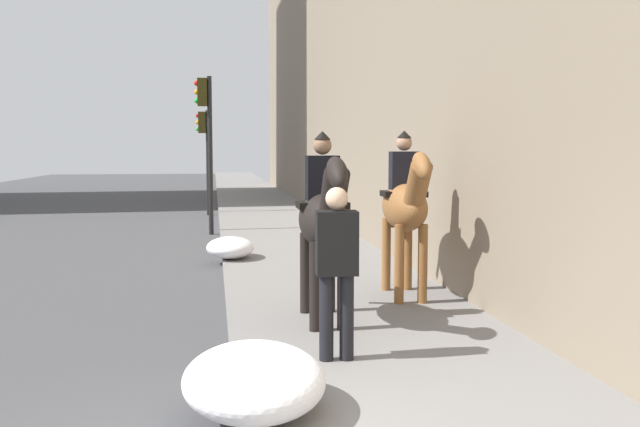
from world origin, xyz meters
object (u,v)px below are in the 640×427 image
(pedestrian_greeting, at_px, (337,262))
(traffic_light_far_curb, at_px, (205,145))
(mounted_horse_near, at_px, (324,217))
(mounted_horse_far, at_px, (405,205))
(traffic_light_near_curb, at_px, (207,130))

(pedestrian_greeting, height_order, traffic_light_far_curb, traffic_light_far_curb)
(mounted_horse_near, height_order, traffic_light_far_curb, traffic_light_far_curb)
(mounted_horse_near, xyz_separation_m, pedestrian_greeting, (-1.48, 0.11, -0.29))
(mounted_horse_far, distance_m, traffic_light_near_curb, 9.20)
(pedestrian_greeting, xyz_separation_m, traffic_light_near_curb, (11.38, 1.33, 1.60))
(mounted_horse_far, xyz_separation_m, pedestrian_greeting, (-2.70, 1.45, -0.33))
(mounted_horse_far, height_order, traffic_light_far_curb, traffic_light_far_curb)
(mounted_horse_near, bearing_deg, mounted_horse_far, 132.78)
(mounted_horse_near, height_order, traffic_light_near_curb, traffic_light_near_curb)
(mounted_horse_far, bearing_deg, mounted_horse_near, -44.39)
(mounted_horse_near, height_order, mounted_horse_far, mounted_horse_far)
(mounted_horse_near, bearing_deg, traffic_light_near_curb, -171.32)
(pedestrian_greeting, bearing_deg, mounted_horse_far, -25.33)
(traffic_light_near_curb, relative_size, traffic_light_far_curb, 1.16)
(mounted_horse_far, bearing_deg, pedestrian_greeting, -25.00)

